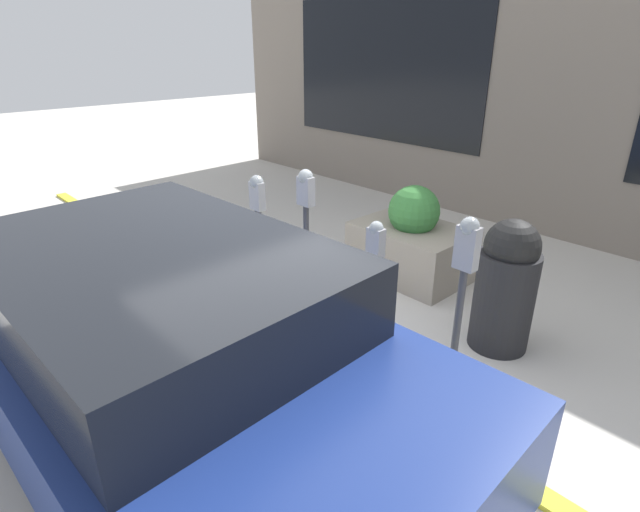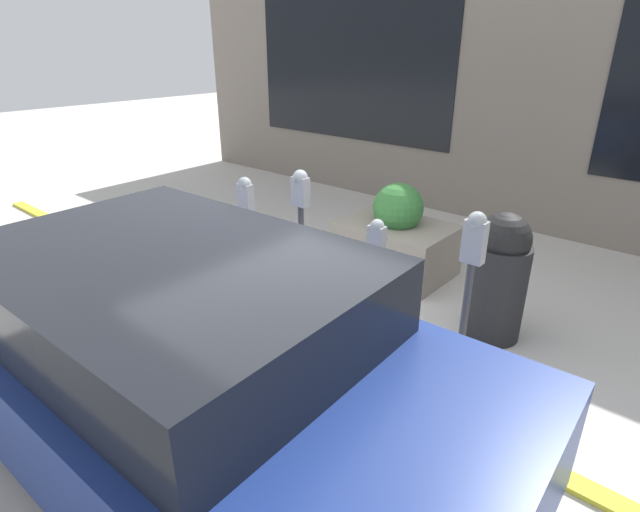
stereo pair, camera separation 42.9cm
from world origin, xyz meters
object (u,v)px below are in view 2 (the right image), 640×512
object	(u,v)px
parking_meter_fourth	(247,219)
parked_car_front	(165,344)
parking_meter_nearest	(471,270)
trash_bin	(498,276)
parking_meter_second	(375,266)
planter_box	(396,239)
parking_meter_middle	(301,216)

from	to	relation	value
parking_meter_fourth	parked_car_front	size ratio (longest dim) A/B	0.28
parking_meter_nearest	trash_bin	distance (m)	1.14
parking_meter_fourth	parking_meter_second	bearing A→B (deg)	179.60
planter_box	trash_bin	size ratio (longest dim) A/B	1.06
parking_meter_nearest	parked_car_front	bearing A→B (deg)	54.26
parking_meter_fourth	parked_car_front	distance (m)	2.23
parking_meter_nearest	trash_bin	xyz separation A→B (m)	(0.15, -1.02, -0.48)
parking_meter_middle	planter_box	world-z (taller)	parking_meter_middle
parking_meter_second	parked_car_front	distance (m)	1.86
parking_meter_middle	parking_meter_second	bearing A→B (deg)	-177.65
parking_meter_nearest	parking_meter_fourth	world-z (taller)	parking_meter_nearest
parking_meter_nearest	planter_box	distance (m)	2.42
parking_meter_second	planter_box	xyz separation A→B (m)	(0.77, -1.57, -0.43)
parking_meter_fourth	trash_bin	distance (m)	2.58
planter_box	trash_bin	distance (m)	1.63
planter_box	parked_car_front	xyz separation A→B (m)	(-0.38, 3.39, 0.37)
parking_meter_nearest	parking_meter_middle	size ratio (longest dim) A/B	0.99
parking_meter_nearest	parking_meter_second	world-z (taller)	parking_meter_nearest
planter_box	parking_meter_middle	bearing A→B (deg)	87.85
parking_meter_middle	trash_bin	distance (m)	1.91
parking_meter_nearest	trash_bin	bearing A→B (deg)	-81.58
planter_box	parked_car_front	distance (m)	3.43
parking_meter_nearest	parking_meter_middle	world-z (taller)	parking_meter_middle
parking_meter_second	trash_bin	bearing A→B (deg)	-126.93
planter_box	parked_car_front	world-z (taller)	parked_car_front
parking_meter_fourth	planter_box	xyz separation A→B (m)	(-0.89, -1.56, -0.47)
parking_meter_fourth	parked_car_front	bearing A→B (deg)	124.66
parked_car_front	trash_bin	size ratio (longest dim) A/B	3.89
parking_meter_middle	trash_bin	bearing A→B (deg)	-147.44
parking_meter_second	parked_car_front	bearing A→B (deg)	77.83
parking_meter_middle	parked_car_front	world-z (taller)	parking_meter_middle
parked_car_front	parking_meter_fourth	bearing A→B (deg)	-57.42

